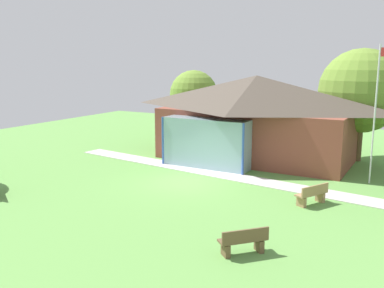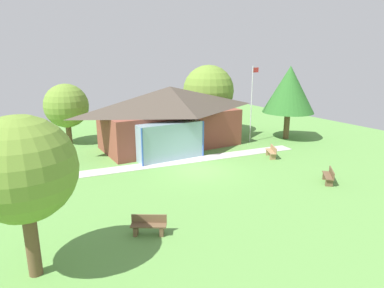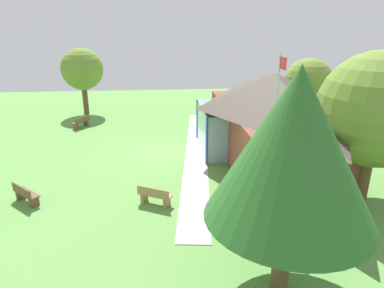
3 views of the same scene
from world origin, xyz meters
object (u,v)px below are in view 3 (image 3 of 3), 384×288
at_px(tree_behind_pavilion_left, 308,82).
at_px(tree_east_hedge, 294,147).
at_px(bench_front_right, 26,194).
at_px(flagpole, 274,135).
at_px(tree_behind_pavilion_right, 377,110).
at_px(bench_mid_right, 155,196).
at_px(tree_lawn_corner, 82,70).
at_px(pavilion, 268,114).
at_px(bench_front_left, 81,122).

height_order(tree_behind_pavilion_left, tree_east_hedge, tree_east_hedge).
distance_m(bench_front_right, tree_behind_pavilion_left, 20.93).
height_order(flagpole, tree_behind_pavilion_left, flagpole).
xyz_separation_m(flagpole, tree_behind_pavilion_right, (-1.33, 4.70, 0.51)).
xyz_separation_m(bench_mid_right, tree_east_hedge, (5.19, 3.69, 3.98)).
height_order(bench_mid_right, tree_lawn_corner, tree_lawn_corner).
height_order(bench_mid_right, tree_behind_pavilion_right, tree_behind_pavilion_right).
distance_m(pavilion, tree_behind_pavilion_right, 6.23).
xyz_separation_m(tree_behind_pavilion_left, tree_lawn_corner, (-4.64, -17.96, 0.62)).
bearing_deg(pavilion, tree_behind_pavilion_right, 26.67).
bearing_deg(tree_lawn_corner, flagpole, 30.07).
bearing_deg(tree_behind_pavilion_right, pavilion, -153.33).
height_order(bench_front_right, tree_east_hedge, tree_east_hedge).
bearing_deg(bench_front_right, tree_behind_pavilion_right, 38.90).
relative_size(bench_mid_right, tree_lawn_corner, 0.27).
bearing_deg(bench_front_right, flagpole, 29.69).
xyz_separation_m(pavilion, tree_behind_pavilion_right, (5.41, 2.72, 1.49)).
relative_size(pavilion, bench_mid_right, 7.64).
bearing_deg(tree_behind_pavilion_right, tree_east_hedge, -48.22).
bearing_deg(flagpole, tree_behind_pavilion_right, 105.81).
bearing_deg(tree_lawn_corner, bench_mid_right, 20.36).
xyz_separation_m(pavilion, bench_mid_right, (5.08, -6.41, -2.15)).
distance_m(bench_front_right, bench_mid_right, 5.60).
height_order(tree_behind_pavilion_left, tree_behind_pavilion_right, tree_behind_pavilion_right).
xyz_separation_m(bench_front_right, tree_behind_pavilion_right, (0.99, 14.69, 3.64)).
height_order(bench_mid_right, tree_east_hedge, tree_east_hedge).
height_order(pavilion, tree_behind_pavilion_right, tree_behind_pavilion_right).
height_order(tree_behind_pavilion_left, tree_lawn_corner, tree_lawn_corner).
bearing_deg(bench_front_left, pavilion, -89.30).
relative_size(bench_front_left, tree_lawn_corner, 0.27).
relative_size(bench_mid_right, bench_front_left, 1.01).
distance_m(bench_mid_right, tree_east_hedge, 7.51).
distance_m(pavilion, tree_behind_pavilion_left, 8.82).
distance_m(tree_lawn_corner, tree_east_hedge, 24.02).
bearing_deg(bench_front_left, flagpole, -112.65).
bearing_deg(tree_behind_pavilion_right, bench_mid_right, -92.04).
relative_size(flagpole, tree_east_hedge, 1.00).
bearing_deg(pavilion, bench_front_right, -69.74).
height_order(pavilion, bench_front_right, pavilion).
height_order(pavilion, tree_behind_pavilion_left, tree_behind_pavilion_left).
bearing_deg(bench_front_right, tree_behind_pavilion_left, 76.08).
height_order(bench_front_right, tree_behind_pavilion_left, tree_behind_pavilion_left).
relative_size(pavilion, tree_east_hedge, 1.82).
bearing_deg(bench_front_left, tree_behind_pavilion_left, -59.31).
height_order(tree_east_hedge, tree_behind_pavilion_right, tree_behind_pavilion_right).
bearing_deg(tree_east_hedge, tree_lawn_corner, -155.70).
bearing_deg(tree_behind_pavilion_left, pavilion, -37.54).
bearing_deg(tree_east_hedge, tree_behind_pavilion_right, 131.78).
relative_size(bench_mid_right, tree_behind_pavilion_left, 0.30).
distance_m(flagpole, tree_east_hedge, 3.71).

